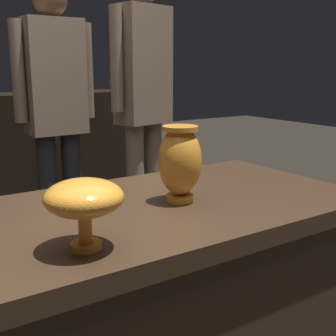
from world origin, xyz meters
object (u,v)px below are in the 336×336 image
(visitor_near_right, at_px, (143,95))
(visitor_center_back, at_px, (56,107))
(vase_centerpiece, at_px, (180,161))
(vase_tall_behind, at_px, (84,200))
(shelf_vase_far_right, at_px, (116,82))
(shelf_vase_right, at_px, (55,81))

(visitor_near_right, xyz_separation_m, visitor_center_back, (-0.47, 0.17, -0.06))
(vase_centerpiece, bearing_deg, visitor_center_back, 83.26)
(vase_tall_behind, height_order, visitor_near_right, visitor_near_right)
(vase_centerpiece, distance_m, visitor_center_back, 1.47)
(vase_tall_behind, xyz_separation_m, shelf_vase_far_right, (1.33, 2.44, 0.15))
(vase_centerpiece, bearing_deg, shelf_vase_far_right, 66.86)
(vase_centerpiece, xyz_separation_m, shelf_vase_right, (0.45, 2.23, 0.15))
(visitor_near_right, distance_m, visitor_center_back, 0.51)
(shelf_vase_right, relative_size, visitor_center_back, 0.08)
(shelf_vase_far_right, height_order, visitor_center_back, visitor_center_back)
(visitor_near_right, height_order, visitor_center_back, visitor_near_right)
(vase_tall_behind, relative_size, visitor_near_right, 0.10)
(vase_centerpiece, distance_m, shelf_vase_far_right, 2.48)
(vase_tall_behind, xyz_separation_m, visitor_near_right, (1.01, 1.46, 0.11))
(shelf_vase_far_right, bearing_deg, visitor_center_back, -134.59)
(visitor_center_back, bearing_deg, shelf_vase_far_right, -136.42)
(shelf_vase_far_right, relative_size, visitor_center_back, 0.12)
(vase_centerpiece, bearing_deg, visitor_near_right, 63.39)
(shelf_vase_far_right, distance_m, visitor_near_right, 1.03)
(visitor_near_right, bearing_deg, shelf_vase_far_right, -120.95)
(visitor_near_right, bearing_deg, vase_centerpiece, 50.70)
(vase_centerpiece, relative_size, shelf_vase_right, 1.63)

